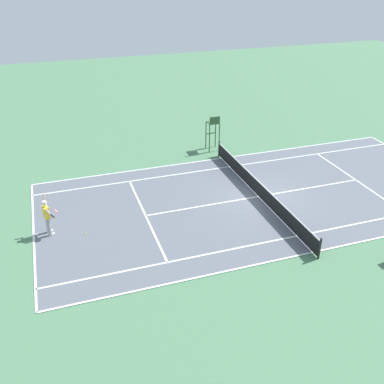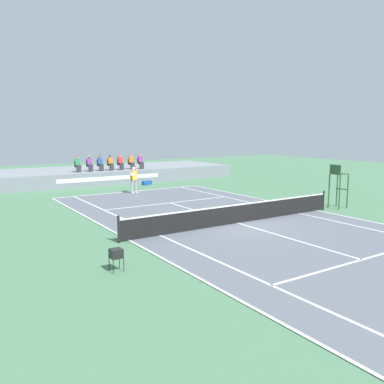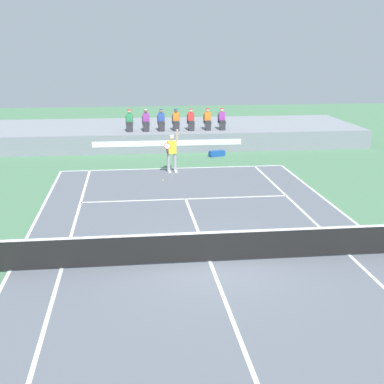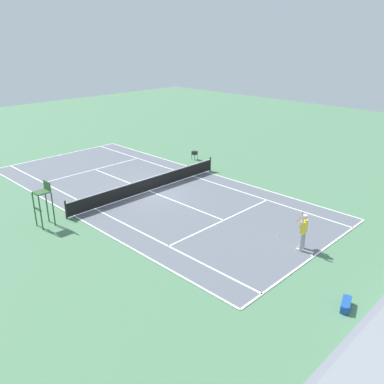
# 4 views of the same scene
# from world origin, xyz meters

# --- Properties ---
(ground_plane) EXTENTS (80.00, 80.00, 0.00)m
(ground_plane) POSITION_xyz_m (0.00, 0.00, 0.00)
(ground_plane) COLOR #4C7A56
(court) EXTENTS (11.08, 23.88, 0.03)m
(court) POSITION_xyz_m (0.00, 0.00, 0.01)
(court) COLOR slate
(court) RESTS_ON ground
(net) EXTENTS (11.98, 0.10, 1.07)m
(net) POSITION_xyz_m (0.00, 0.00, 0.52)
(net) COLOR black
(net) RESTS_ON ground
(tennis_player) EXTENTS (0.75, 0.73, 2.08)m
(tennis_player) POSITION_xyz_m (-0.15, 11.12, 0.99)
(tennis_player) COLOR #9E9EA3
(tennis_player) RESTS_ON ground
(tennis_ball) EXTENTS (0.07, 0.07, 0.07)m
(tennis_ball) POSITION_xyz_m (-0.69, 9.52, 0.03)
(tennis_ball) COLOR #D1E533
(tennis_ball) RESTS_ON ground
(umpire_chair) EXTENTS (0.77, 0.77, 2.44)m
(umpire_chair) POSITION_xyz_m (7.10, 0.00, 1.56)
(umpire_chair) COLOR #2D562D
(umpire_chair) RESTS_ON ground
(equipment_bag) EXTENTS (0.96, 0.59, 0.32)m
(equipment_bag) POSITION_xyz_m (2.62, 14.63, 0.16)
(equipment_bag) COLOR #194799
(equipment_bag) RESTS_ON ground
(ball_hopper) EXTENTS (0.36, 0.36, 0.70)m
(ball_hopper) POSITION_xyz_m (-7.24, -2.90, 0.57)
(ball_hopper) COLOR black
(ball_hopper) RESTS_ON ground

